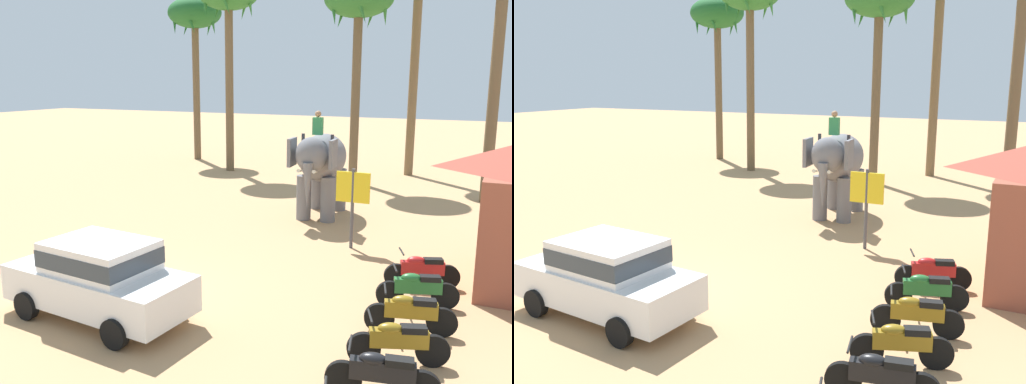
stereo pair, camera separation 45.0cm
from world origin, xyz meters
The scene contains 12 objects.
ground_plane centered at (0.00, 0.00, 0.00)m, with size 120.00×120.00×0.00m, color tan.
car_sedan_foreground centered at (0.66, -0.73, 0.93)m, with size 4.24×2.15×1.70m.
elephant_with_mahout centered at (1.98, 9.55, 1.99)m, with size 1.87×3.94×3.88m.
motorcycle_second_in_row centered at (6.70, -1.22, 0.46)m, with size 1.78×0.60×0.94m.
motorcycle_mid_row centered at (6.72, -0.01, 0.46)m, with size 1.72×0.82×0.94m.
motorcycle_fourth_in_row centered at (6.69, 1.31, 0.46)m, with size 1.76×0.68×0.94m.
motorcycle_far_in_row centered at (6.60, 2.67, 0.46)m, with size 1.73×0.78×0.94m.
motorcycle_end_of_row centered at (6.50, 3.90, 0.46)m, with size 1.71×0.82×0.94m.
palm_tree_behind_elephant centered at (1.21, 16.61, 8.24)m, with size 3.20×3.20×9.47m.
palm_tree_near_hut centered at (-9.62, 19.90, 8.41)m, with size 3.20×3.20×9.66m.
palm_tree_far_back centered at (-5.76, 16.98, 8.89)m, with size 3.20×3.20×10.19m.
signboard_yellow centered at (4.07, 6.30, 1.69)m, with size 1.00×0.10×2.40m.
Camera 1 is at (8.28, -9.08, 5.00)m, focal length 38.38 mm.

